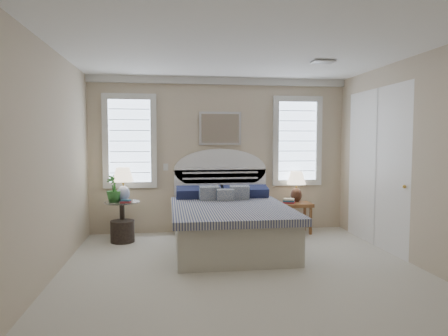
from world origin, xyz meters
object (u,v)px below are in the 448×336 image
Objects in this scene: bed at (229,221)px; side_table_left at (122,216)px; nightstand_right at (297,211)px; lamp_right at (296,183)px; floor_pot at (123,231)px; lamp_left at (123,180)px.

side_table_left is (-1.65, 0.59, 0.00)m from bed.
nightstand_right is 0.49m from lamp_right.
lamp_left is at bearing 88.79° from floor_pot.
bed reaches higher than side_table_left.
floor_pot is at bearing 164.10° from bed.
bed is 4.12× the size of lamp_left.
lamp_right is at bearing 76.63° from nightstand_right.
nightstand_right is 2.99m from lamp_left.
bed is at bearing -15.90° from floor_pot.
nightstand_right is at bearing 1.94° from side_table_left.
bed is 1.47m from nightstand_right.
bed is 1.75m from side_table_left.
side_table_left is at bearing -119.00° from lamp_left.
floor_pot is 3.06m from lamp_right.
lamp_left is 2.96m from lamp_right.
nightstand_right is (1.30, 0.69, 0.00)m from bed.
lamp_left reaches higher than floor_pot.
lamp_left is (-1.63, 0.63, 0.58)m from bed.
nightstand_right is 0.98× the size of lamp_right.
bed reaches higher than lamp_left.
nightstand_right is 2.95m from floor_pot.
floor_pot is (0.02, -0.13, -0.22)m from side_table_left.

